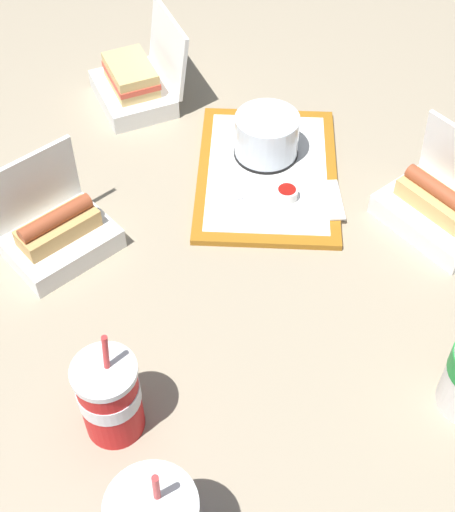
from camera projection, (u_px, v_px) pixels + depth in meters
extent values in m
plane|color=gray|center=(256.00, 256.00, 1.21)|extent=(3.20, 3.20, 0.00)
cube|color=#A56619|center=(267.00, 173.00, 1.34)|extent=(0.37, 0.26, 0.01)
cube|color=white|center=(267.00, 170.00, 1.33)|extent=(0.33, 0.22, 0.00)
cylinder|color=black|center=(266.00, 152.00, 1.36)|extent=(0.12, 0.12, 0.01)
cylinder|color=#512D19|center=(266.00, 139.00, 1.34)|extent=(0.09, 0.09, 0.06)
cylinder|color=silver|center=(267.00, 135.00, 1.33)|extent=(0.12, 0.12, 0.08)
cylinder|color=white|center=(287.00, 194.00, 1.27)|extent=(0.04, 0.04, 0.02)
cylinder|color=#9E140F|center=(287.00, 190.00, 1.26)|extent=(0.03, 0.03, 0.01)
cube|color=white|center=(314.00, 200.00, 1.28)|extent=(0.11, 0.11, 0.00)
cube|color=white|center=(227.00, 180.00, 1.31)|extent=(0.10, 0.06, 0.00)
cube|color=white|center=(434.00, 218.00, 1.24)|extent=(0.23, 0.22, 0.04)
cube|color=tan|center=(439.00, 203.00, 1.21)|extent=(0.15, 0.14, 0.03)
cylinder|color=#9E4728|center=(442.00, 193.00, 1.20)|extent=(0.13, 0.12, 0.03)
cylinder|color=yellow|center=(443.00, 189.00, 1.19)|extent=(0.10, 0.09, 0.01)
cube|color=white|center=(133.00, 94.00, 1.48)|extent=(0.22, 0.20, 0.04)
cube|color=white|center=(168.00, 48.00, 1.43)|extent=(0.17, 0.10, 0.14)
cube|color=#DBB770|center=(132.00, 82.00, 1.46)|extent=(0.15, 0.13, 0.02)
cube|color=#D64C38|center=(131.00, 75.00, 1.44)|extent=(0.15, 0.13, 0.01)
cube|color=#DBB770|center=(130.00, 68.00, 1.43)|extent=(0.15, 0.13, 0.02)
cube|color=white|center=(62.00, 244.00, 1.20)|extent=(0.21, 0.21, 0.04)
cube|color=white|center=(31.00, 188.00, 1.17)|extent=(0.13, 0.13, 0.13)
cube|color=tan|center=(58.00, 230.00, 1.17)|extent=(0.13, 0.14, 0.03)
cylinder|color=#9E4728|center=(55.00, 220.00, 1.15)|extent=(0.11, 0.11, 0.03)
cylinder|color=yellow|center=(54.00, 216.00, 1.15)|extent=(0.08, 0.09, 0.01)
cylinder|color=white|center=(151.00, 507.00, 0.77)|extent=(0.11, 0.11, 0.01)
cylinder|color=red|center=(156.00, 487.00, 0.75)|extent=(0.01, 0.01, 0.06)
cylinder|color=red|center=(110.00, 400.00, 0.95)|extent=(0.08, 0.08, 0.13)
cylinder|color=white|center=(109.00, 393.00, 0.94)|extent=(0.08, 0.08, 0.03)
cylinder|color=white|center=(104.00, 372.00, 0.90)|extent=(0.09, 0.09, 0.01)
cylinder|color=red|center=(106.00, 352.00, 0.88)|extent=(0.01, 0.01, 0.06)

